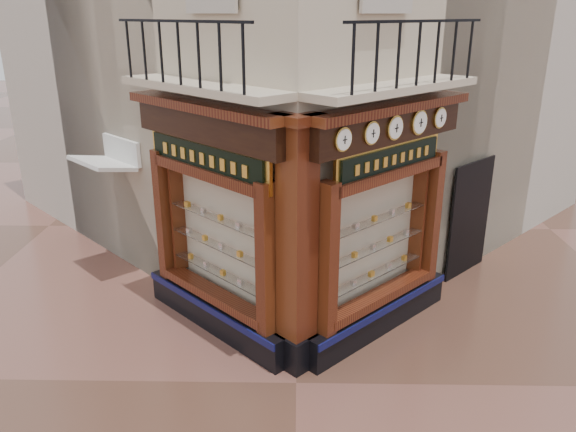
{
  "coord_description": "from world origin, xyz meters",
  "views": [
    {
      "loc": [
        0.01,
        -7.1,
        5.25
      ],
      "look_at": [
        -0.16,
        2.0,
        1.96
      ],
      "focal_mm": 35.0,
      "sensor_mm": 36.0,
      "label": 1
    }
  ],
  "objects_px": {
    "clock_a": "(343,139)",
    "clock_b": "(372,133)",
    "awning": "(115,274)",
    "clock_e": "(440,118)",
    "signboard_left": "(205,158)",
    "signboard_right": "(391,159)",
    "corner_pilaster": "(297,251)",
    "clock_c": "(395,128)",
    "clock_d": "(419,122)"
  },
  "relations": [
    {
      "from": "clock_d",
      "to": "signboard_right",
      "type": "relative_size",
      "value": 0.22
    },
    {
      "from": "clock_d",
      "to": "signboard_right",
      "type": "xyz_separation_m",
      "value": [
        -0.47,
        -0.31,
        -0.52
      ]
    },
    {
      "from": "clock_e",
      "to": "signboard_left",
      "type": "bearing_deg",
      "value": 145.92
    },
    {
      "from": "corner_pilaster",
      "to": "clock_d",
      "type": "relative_size",
      "value": 9.79
    },
    {
      "from": "clock_c",
      "to": "signboard_left",
      "type": "height_order",
      "value": "clock_c"
    },
    {
      "from": "clock_a",
      "to": "clock_b",
      "type": "bearing_deg",
      "value": 0.0
    },
    {
      "from": "clock_b",
      "to": "clock_e",
      "type": "xyz_separation_m",
      "value": [
        1.28,
        1.28,
        0.0
      ]
    },
    {
      "from": "clock_b",
      "to": "signboard_right",
      "type": "bearing_deg",
      "value": 9.43
    },
    {
      "from": "clock_d",
      "to": "clock_e",
      "type": "height_order",
      "value": "clock_d"
    },
    {
      "from": "clock_d",
      "to": "awning",
      "type": "xyz_separation_m",
      "value": [
        -5.84,
        1.88,
        -3.62
      ]
    },
    {
      "from": "awning",
      "to": "clock_a",
      "type": "bearing_deg",
      "value": -170.09
    },
    {
      "from": "clock_c",
      "to": "clock_e",
      "type": "bearing_deg",
      "value": 0.0
    },
    {
      "from": "clock_d",
      "to": "signboard_left",
      "type": "bearing_deg",
      "value": 140.25
    },
    {
      "from": "clock_d",
      "to": "clock_b",
      "type": "bearing_deg",
      "value": 180.0
    },
    {
      "from": "clock_c",
      "to": "clock_a",
      "type": "bearing_deg",
      "value": 180.0
    },
    {
      "from": "signboard_right",
      "to": "awning",
      "type": "bearing_deg",
      "value": 112.8
    },
    {
      "from": "corner_pilaster",
      "to": "clock_e",
      "type": "distance_m",
      "value": 3.38
    },
    {
      "from": "clock_e",
      "to": "signboard_right",
      "type": "xyz_separation_m",
      "value": [
        -0.89,
        -0.74,
        -0.52
      ]
    },
    {
      "from": "signboard_right",
      "to": "clock_e",
      "type": "bearing_deg",
      "value": -5.48
    },
    {
      "from": "signboard_left",
      "to": "clock_a",
      "type": "bearing_deg",
      "value": -160.5
    },
    {
      "from": "clock_d",
      "to": "signboard_left",
      "type": "xyz_separation_m",
      "value": [
        -3.39,
        -0.31,
        -0.52
      ]
    },
    {
      "from": "clock_b",
      "to": "awning",
      "type": "xyz_separation_m",
      "value": [
        -4.98,
        2.74,
        -3.62
      ]
    },
    {
      "from": "clock_b",
      "to": "awning",
      "type": "bearing_deg",
      "value": 106.17
    },
    {
      "from": "corner_pilaster",
      "to": "clock_c",
      "type": "height_order",
      "value": "corner_pilaster"
    },
    {
      "from": "clock_b",
      "to": "signboard_right",
      "type": "relative_size",
      "value": 0.18
    },
    {
      "from": "clock_b",
      "to": "signboard_right",
      "type": "xyz_separation_m",
      "value": [
        0.39,
        0.55,
        -0.52
      ]
    },
    {
      "from": "corner_pilaster",
      "to": "clock_a",
      "type": "relative_size",
      "value": 11.64
    },
    {
      "from": "clock_a",
      "to": "clock_b",
      "type": "height_order",
      "value": "clock_b"
    },
    {
      "from": "clock_d",
      "to": "signboard_right",
      "type": "height_order",
      "value": "clock_d"
    },
    {
      "from": "clock_c",
      "to": "clock_d",
      "type": "bearing_deg",
      "value": -0.0
    },
    {
      "from": "clock_a",
      "to": "clock_d",
      "type": "xyz_separation_m",
      "value": [
        1.31,
        1.31,
        -0.0
      ]
    },
    {
      "from": "clock_c",
      "to": "awning",
      "type": "xyz_separation_m",
      "value": [
        -5.39,
        2.34,
        -3.62
      ]
    },
    {
      "from": "awning",
      "to": "corner_pilaster",
      "type": "bearing_deg",
      "value": -174.33
    },
    {
      "from": "clock_e",
      "to": "awning",
      "type": "height_order",
      "value": "clock_e"
    },
    {
      "from": "clock_b",
      "to": "clock_d",
      "type": "bearing_deg",
      "value": -0.0
    },
    {
      "from": "clock_e",
      "to": "clock_a",
      "type": "bearing_deg",
      "value": -180.0
    },
    {
      "from": "signboard_left",
      "to": "signboard_right",
      "type": "bearing_deg",
      "value": -135.0
    },
    {
      "from": "clock_d",
      "to": "awning",
      "type": "relative_size",
      "value": 0.29
    },
    {
      "from": "clock_e",
      "to": "clock_c",
      "type": "bearing_deg",
      "value": -180.0
    },
    {
      "from": "clock_a",
      "to": "signboard_left",
      "type": "distance_m",
      "value": 2.37
    },
    {
      "from": "clock_a",
      "to": "clock_e",
      "type": "bearing_deg",
      "value": 0.0
    },
    {
      "from": "corner_pilaster",
      "to": "signboard_left",
      "type": "distance_m",
      "value": 2.12
    },
    {
      "from": "clock_a",
      "to": "clock_c",
      "type": "distance_m",
      "value": 1.2
    },
    {
      "from": "corner_pilaster",
      "to": "clock_a",
      "type": "height_order",
      "value": "corner_pilaster"
    },
    {
      "from": "clock_e",
      "to": "signboard_right",
      "type": "bearing_deg",
      "value": 174.52
    },
    {
      "from": "signboard_right",
      "to": "corner_pilaster",
      "type": "bearing_deg",
      "value": 169.75
    },
    {
      "from": "clock_a",
      "to": "clock_e",
      "type": "xyz_separation_m",
      "value": [
        1.73,
        1.73,
        -0.0
      ]
    },
    {
      "from": "awning",
      "to": "signboard_right",
      "type": "distance_m",
      "value": 6.58
    },
    {
      "from": "clock_a",
      "to": "clock_d",
      "type": "distance_m",
      "value": 1.85
    },
    {
      "from": "awning",
      "to": "signboard_right",
      "type": "xyz_separation_m",
      "value": [
        5.38,
        -2.19,
        3.1
      ]
    }
  ]
}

